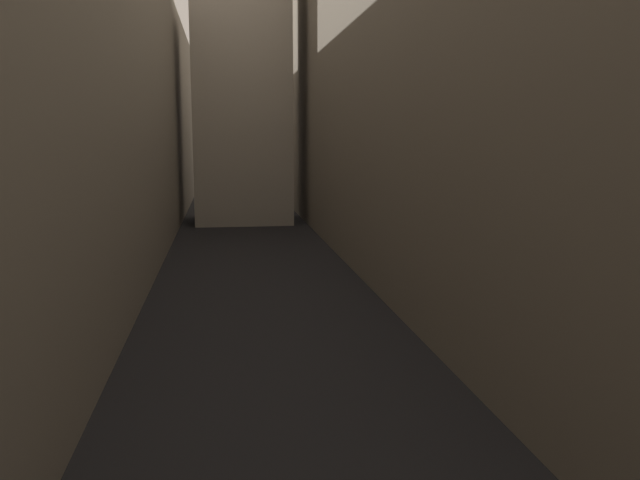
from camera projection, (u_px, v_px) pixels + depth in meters
The scene contains 3 objects.
ground_plane at pixel (256, 270), 37.81m from camera, with size 264.00×264.00×0.00m, color black.
building_block_left at pixel (48, 104), 36.68m from camera, with size 11.76×108.00×18.77m, color gray.
building_block_right at pixel (444, 75), 39.69m from camera, with size 12.17×108.00×22.53m, color #756B5B.
Camera 1 is at (-1.76, 10.77, 7.55)m, focal length 36.92 mm.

